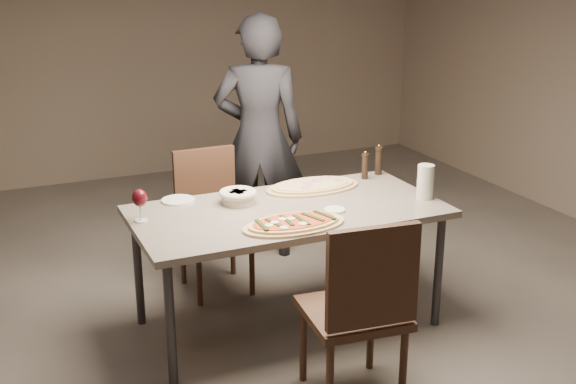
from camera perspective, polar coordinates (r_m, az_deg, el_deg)
name	(u,v)px	position (r m, az deg, el deg)	size (l,w,h in m)	color
room	(288,98)	(4.02, 0.00, 7.46)	(7.00, 7.00, 7.00)	#5E5750
dining_table	(288,218)	(4.21, 0.00, -2.03)	(1.80, 0.90, 0.75)	slate
zucchini_pizza	(294,223)	(3.91, 0.46, -2.50)	(0.59, 0.33, 0.05)	tan
ham_pizza	(313,186)	(4.55, 1.97, 0.48)	(0.62, 0.34, 0.04)	tan
bread_basket	(238,195)	(4.27, -3.99, -0.28)	(0.23, 0.23, 0.08)	beige
oil_dish	(335,210)	(4.15, 3.70, -1.43)	(0.12, 0.12, 0.01)	white
pepper_mill_left	(365,166)	(4.75, 6.10, 2.08)	(0.05, 0.05, 0.19)	black
pepper_mill_right	(379,160)	(4.85, 7.18, 2.51)	(0.05, 0.05, 0.21)	black
carafe	(425,182)	(4.41, 10.80, 0.80)	(0.10, 0.10, 0.21)	silver
wine_glass	(140,199)	(4.03, -11.64, -0.54)	(0.08, 0.08, 0.19)	silver
side_plate	(178,200)	(4.36, -8.68, -0.65)	(0.20, 0.20, 0.01)	white
chair_near	(361,303)	(3.52, 5.80, -8.76)	(0.52, 0.52, 1.00)	#41281B
chair_far	(211,212)	(4.83, -6.11, -1.58)	(0.45, 0.45, 0.93)	#41281B
diner	(259,138)	(5.23, -2.30, 4.29)	(0.65, 0.43, 1.78)	black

